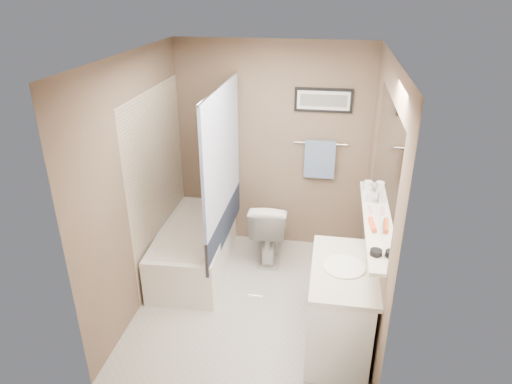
% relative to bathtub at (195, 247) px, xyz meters
% --- Properties ---
extents(ground, '(2.50, 2.50, 0.00)m').
position_rel_bathtub_xyz_m(ground, '(0.75, -0.51, -0.25)').
color(ground, '#BCB8AE').
rests_on(ground, ground).
extents(ceiling, '(2.20, 2.50, 0.04)m').
position_rel_bathtub_xyz_m(ceiling, '(0.75, -0.51, 2.13)').
color(ceiling, white).
rests_on(ceiling, wall_back).
extents(wall_back, '(2.20, 0.04, 2.40)m').
position_rel_bathtub_xyz_m(wall_back, '(0.75, 0.72, 0.95)').
color(wall_back, brown).
rests_on(wall_back, ground).
extents(wall_front, '(2.20, 0.04, 2.40)m').
position_rel_bathtub_xyz_m(wall_front, '(0.75, -1.74, 0.95)').
color(wall_front, brown).
rests_on(wall_front, ground).
extents(wall_left, '(0.04, 2.50, 2.40)m').
position_rel_bathtub_xyz_m(wall_left, '(-0.33, -0.51, 0.95)').
color(wall_left, brown).
rests_on(wall_left, ground).
extents(wall_right, '(0.04, 2.50, 2.40)m').
position_rel_bathtub_xyz_m(wall_right, '(1.83, -0.51, 0.95)').
color(wall_right, brown).
rests_on(wall_right, ground).
extents(tile_surround, '(0.02, 1.55, 2.00)m').
position_rel_bathtub_xyz_m(tile_surround, '(-0.34, -0.01, 0.75)').
color(tile_surround, beige).
rests_on(tile_surround, wall_left).
extents(curtain_rod, '(0.02, 1.55, 0.02)m').
position_rel_bathtub_xyz_m(curtain_rod, '(0.35, -0.01, 1.80)').
color(curtain_rod, silver).
rests_on(curtain_rod, wall_left).
extents(curtain_upper, '(0.03, 1.45, 1.28)m').
position_rel_bathtub_xyz_m(curtain_upper, '(0.35, -0.01, 1.15)').
color(curtain_upper, white).
rests_on(curtain_upper, curtain_rod).
extents(curtain_lower, '(0.03, 1.45, 0.36)m').
position_rel_bathtub_xyz_m(curtain_lower, '(0.35, -0.01, 0.33)').
color(curtain_lower, '#222B3F').
rests_on(curtain_lower, curtain_rod).
extents(mirror, '(0.02, 1.60, 1.00)m').
position_rel_bathtub_xyz_m(mirror, '(1.84, -0.66, 1.37)').
color(mirror, silver).
rests_on(mirror, wall_right).
extents(shelf, '(0.12, 1.60, 0.03)m').
position_rel_bathtub_xyz_m(shelf, '(1.79, -0.66, 0.85)').
color(shelf, silver).
rests_on(shelf, wall_right).
extents(towel_bar, '(0.60, 0.02, 0.02)m').
position_rel_bathtub_xyz_m(towel_bar, '(1.30, 0.70, 1.05)').
color(towel_bar, silver).
rests_on(towel_bar, wall_back).
extents(towel, '(0.34, 0.05, 0.44)m').
position_rel_bathtub_xyz_m(towel, '(1.30, 0.68, 0.87)').
color(towel, '#93B0D5').
rests_on(towel, towel_bar).
extents(art_frame, '(0.62, 0.02, 0.26)m').
position_rel_bathtub_xyz_m(art_frame, '(1.30, 0.72, 1.53)').
color(art_frame, black).
rests_on(art_frame, wall_back).
extents(art_mat, '(0.56, 0.00, 0.20)m').
position_rel_bathtub_xyz_m(art_mat, '(1.30, 0.70, 1.53)').
color(art_mat, white).
rests_on(art_mat, art_frame).
extents(art_image, '(0.50, 0.00, 0.13)m').
position_rel_bathtub_xyz_m(art_image, '(1.30, 0.70, 1.53)').
color(art_image, '#595959').
rests_on(art_image, art_mat).
extents(door, '(0.80, 0.02, 2.00)m').
position_rel_bathtub_xyz_m(door, '(1.30, -1.76, 0.75)').
color(door, silver).
rests_on(door, wall_front).
extents(door_handle, '(0.10, 0.02, 0.02)m').
position_rel_bathtub_xyz_m(door_handle, '(0.97, -1.70, 0.75)').
color(door_handle, silver).
rests_on(door_handle, door).
extents(bathtub, '(0.78, 1.54, 0.50)m').
position_rel_bathtub_xyz_m(bathtub, '(0.00, 0.00, 0.00)').
color(bathtub, white).
rests_on(bathtub, ground).
extents(tub_rim, '(0.56, 1.36, 0.02)m').
position_rel_bathtub_xyz_m(tub_rim, '(-0.00, 0.00, 0.25)').
color(tub_rim, white).
rests_on(tub_rim, bathtub).
extents(toilet, '(0.43, 0.73, 0.74)m').
position_rel_bathtub_xyz_m(toilet, '(0.79, 0.35, 0.12)').
color(toilet, white).
rests_on(toilet, ground).
extents(vanity, '(0.56, 0.93, 0.80)m').
position_rel_bathtub_xyz_m(vanity, '(1.60, -1.02, 0.15)').
color(vanity, white).
rests_on(vanity, ground).
extents(countertop, '(0.54, 0.96, 0.04)m').
position_rel_bathtub_xyz_m(countertop, '(1.59, -1.02, 0.57)').
color(countertop, beige).
rests_on(countertop, vanity).
extents(sink_basin, '(0.34, 0.34, 0.01)m').
position_rel_bathtub_xyz_m(sink_basin, '(1.58, -1.02, 0.60)').
color(sink_basin, white).
rests_on(sink_basin, countertop).
extents(faucet_spout, '(0.02, 0.02, 0.10)m').
position_rel_bathtub_xyz_m(faucet_spout, '(1.78, -1.02, 0.64)').
color(faucet_spout, silver).
rests_on(faucet_spout, countertop).
extents(faucet_knob, '(0.05, 0.05, 0.05)m').
position_rel_bathtub_xyz_m(faucet_knob, '(1.78, -0.92, 0.62)').
color(faucet_knob, silver).
rests_on(faucet_knob, countertop).
extents(candle_bowl_near, '(0.09, 0.09, 0.04)m').
position_rel_bathtub_xyz_m(candle_bowl_near, '(1.79, -1.22, 0.89)').
color(candle_bowl_near, black).
rests_on(candle_bowl_near, shelf).
extents(hair_brush_front, '(0.06, 0.22, 0.04)m').
position_rel_bathtub_xyz_m(hair_brush_front, '(1.79, -0.80, 0.89)').
color(hair_brush_front, '#F15722').
rests_on(hair_brush_front, shelf).
extents(pink_comb, '(0.04, 0.16, 0.01)m').
position_rel_bathtub_xyz_m(pink_comb, '(1.79, -0.50, 0.87)').
color(pink_comb, pink).
rests_on(pink_comb, shelf).
extents(glass_jar, '(0.08, 0.08, 0.10)m').
position_rel_bathtub_xyz_m(glass_jar, '(1.79, -0.09, 0.92)').
color(glass_jar, white).
rests_on(glass_jar, shelf).
extents(soap_bottle, '(0.07, 0.07, 0.14)m').
position_rel_bathtub_xyz_m(soap_bottle, '(1.79, -0.31, 0.93)').
color(soap_bottle, '#999999').
rests_on(soap_bottle, shelf).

